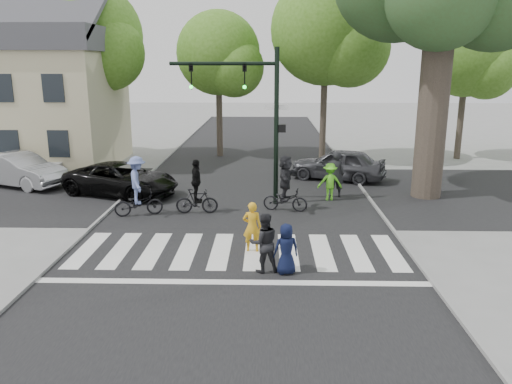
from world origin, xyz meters
TOP-DOWN VIEW (x-y plane):
  - ground at (0.00, 0.00)m, footprint 120.00×120.00m
  - road_stem at (0.00, 5.00)m, footprint 10.00×70.00m
  - road_cross at (0.00, 8.00)m, footprint 70.00×10.00m
  - curb_left at (-5.05, 5.00)m, footprint 0.10×70.00m
  - curb_right at (5.05, 5.00)m, footprint 0.10×70.00m
  - crosswalk at (0.00, 0.66)m, footprint 10.00×3.85m
  - traffic_signal at (0.35, 6.20)m, footprint 4.45×0.29m
  - bg_tree_0 at (-13.74, 16.00)m, footprint 5.46×5.20m
  - bg_tree_1 at (-8.70, 15.48)m, footprint 6.09×5.80m
  - bg_tree_2 at (-1.76, 16.62)m, footprint 5.04×4.80m
  - bg_tree_3 at (4.31, 15.27)m, footprint 6.30×6.00m
  - bg_tree_4 at (12.23, 16.12)m, footprint 4.83×4.60m
  - house at (-11.49, 13.98)m, footprint 8.40×8.10m
  - pedestrian_woman at (0.43, 1.01)m, footprint 0.57×0.39m
  - pedestrian_child at (1.37, -0.60)m, footprint 0.76×0.59m
  - pedestrian_adult at (0.79, -0.48)m, footprint 0.90×0.76m
  - cyclist_left at (-3.82, 4.51)m, footprint 1.83×1.27m
  - cyclist_mid at (-1.73, 4.85)m, footprint 1.57×0.96m
  - cyclist_right at (1.55, 5.23)m, footprint 1.76×1.63m
  - car_suv at (-5.29, 7.46)m, footprint 5.39×3.88m
  - car_silver at (-10.38, 8.90)m, footprint 4.87×3.27m
  - car_grey at (4.22, 10.54)m, footprint 4.79×3.28m
  - bystander_hivis at (3.40, 6.82)m, footprint 1.01×0.61m
  - bystander_dark at (3.68, 7.31)m, footprint 0.71×0.47m

SIDE VIEW (x-z plane):
  - ground at x=0.00m, z-range 0.00..0.00m
  - road_stem at x=0.00m, z-range 0.00..0.01m
  - road_cross at x=0.00m, z-range 0.00..0.01m
  - crosswalk at x=0.00m, z-range 0.00..0.01m
  - curb_left at x=-5.05m, z-range 0.00..0.10m
  - curb_right at x=5.05m, z-range 0.00..0.10m
  - car_suv at x=-5.29m, z-range 0.00..1.36m
  - pedestrian_child at x=1.37m, z-range 0.00..1.37m
  - pedestrian_woman at x=0.43m, z-range 0.00..1.51m
  - car_grey at x=4.22m, z-range 0.00..1.52m
  - car_silver at x=-10.38m, z-range 0.00..1.52m
  - bystander_hivis at x=3.40m, z-range 0.00..1.53m
  - pedestrian_adult at x=0.79m, z-range 0.00..1.62m
  - cyclist_mid at x=-1.73m, z-range -0.18..1.85m
  - cyclist_right at x=1.55m, z-range -0.11..2.01m
  - cyclist_left at x=-3.82m, z-range -0.15..2.05m
  - bystander_dark at x=3.68m, z-range 0.00..1.93m
  - house at x=-11.49m, z-range -0.61..8.21m
  - traffic_signal at x=0.35m, z-range 0.90..6.90m
  - bg_tree_4 at x=12.23m, z-range 1.56..9.71m
  - bg_tree_2 at x=-1.76m, z-range 1.58..9.98m
  - bg_tree_0 at x=-13.74m, z-range 1.66..10.63m
  - bg_tree_1 at x=-8.70m, z-range 1.75..11.55m
  - bg_tree_3 at x=4.31m, z-range 1.84..12.04m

